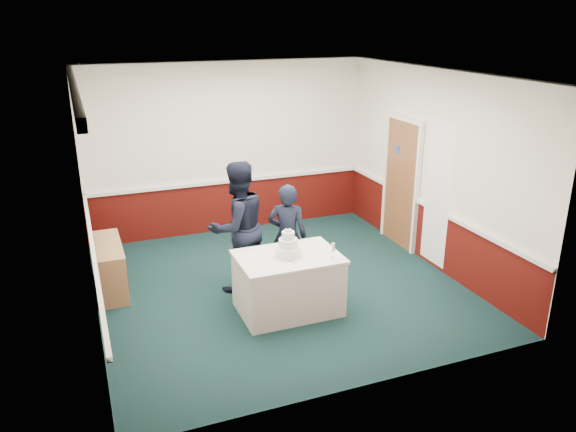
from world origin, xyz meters
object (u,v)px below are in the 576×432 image
object	(u,v)px
sideboard	(109,267)
champagne_flute	(333,248)
wedding_cake	(288,248)
cake_table	(288,283)
person_man	(238,227)
person_woman	(287,236)
cake_knife	(292,262)

from	to	relation	value
sideboard	champagne_flute	xyz separation A→B (m)	(2.64, -1.75, 0.58)
wedding_cake	champagne_flute	bearing A→B (deg)	-29.25
sideboard	cake_table	size ratio (longest dim) A/B	0.91
cake_table	person_man	xyz separation A→B (m)	(-0.41, 0.88, 0.53)
sideboard	cake_table	bearing A→B (deg)	-34.55
cake_table	person_woman	world-z (taller)	person_woman
sideboard	cake_knife	distance (m)	2.73
wedding_cake	cake_knife	world-z (taller)	wedding_cake
sideboard	wedding_cake	size ratio (longest dim) A/B	3.30
sideboard	cake_knife	xyz separation A→B (m)	(2.11, -1.67, 0.44)
cake_knife	wedding_cake	bearing A→B (deg)	60.41
wedding_cake	person_woman	bearing A→B (deg)	69.74
champagne_flute	cake_table	bearing A→B (deg)	150.75
sideboard	person_woman	xyz separation A→B (m)	(2.40, -0.78, 0.41)
cake_table	champagne_flute	size ratio (longest dim) A/B	6.44
champagne_flute	person_woman	bearing A→B (deg)	103.91
cake_table	person_woman	bearing A→B (deg)	69.74
cake_table	champagne_flute	world-z (taller)	champagne_flute
person_man	person_woman	bearing A→B (deg)	148.28
person_man	sideboard	bearing A→B (deg)	-35.84
cake_knife	person_woman	size ratio (longest dim) A/B	0.14
wedding_cake	cake_knife	size ratio (longest dim) A/B	1.65
cake_table	person_woman	size ratio (longest dim) A/B	0.86
cake_knife	cake_table	bearing A→B (deg)	60.41
cake_table	champagne_flute	xyz separation A→B (m)	(0.50, -0.28, 0.53)
cake_knife	person_man	bearing A→B (deg)	88.52
person_woman	cake_table	bearing A→B (deg)	98.35
cake_table	wedding_cake	bearing A→B (deg)	90.00
wedding_cake	cake_table	bearing A→B (deg)	-90.00
champagne_flute	sideboard	bearing A→B (deg)	146.41
person_man	cake_knife	bearing A→B (deg)	92.80
person_woman	wedding_cake	bearing A→B (deg)	98.35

